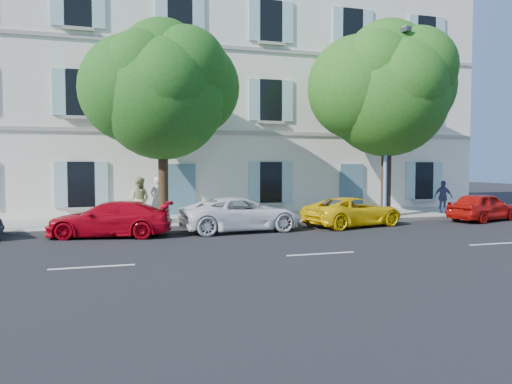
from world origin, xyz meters
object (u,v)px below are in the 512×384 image
object	(u,v)px
tree_left	(162,96)
car_red_coupe	(110,219)
street_lamp	(388,113)
pedestrian_b	(139,200)
car_yellow_supercar	(353,212)
pedestrian_a	(157,199)
car_red_hatchback	(483,207)
car_white_coupe	(241,214)
pedestrian_c	(443,197)
tree_right	(387,95)

from	to	relation	value
tree_left	car_red_coupe	bearing A→B (deg)	-132.16
street_lamp	pedestrian_b	distance (m)	11.23
car_yellow_supercar	pedestrian_a	distance (m)	8.00
tree_left	pedestrian_a	world-z (taller)	tree_left
car_red_hatchback	pedestrian_b	distance (m)	14.73
car_white_coupe	pedestrian_c	bearing A→B (deg)	-82.48
tree_left	car_red_hatchback	bearing A→B (deg)	-8.97
tree_left	street_lamp	xyz separation A→B (m)	(9.64, -0.77, -0.45)
street_lamp	tree_left	bearing A→B (deg)	175.44
car_red_coupe	street_lamp	world-z (taller)	street_lamp
car_white_coupe	tree_left	xyz separation A→B (m)	(-2.58, 2.24, 4.51)
car_yellow_supercar	tree_left	distance (m)	8.84
tree_right	street_lamp	size ratio (longest dim) A/B	1.05
pedestrian_c	car_white_coupe	bearing A→B (deg)	78.78
car_red_coupe	tree_left	xyz separation A→B (m)	(2.09, 2.31, 4.54)
tree_left	pedestrian_a	bearing A→B (deg)	103.18
car_yellow_supercar	pedestrian_a	bearing A→B (deg)	54.84
car_white_coupe	pedestrian_c	xyz separation A→B (m)	(10.62, 2.24, 0.30)
car_red_coupe	tree_right	xyz separation A→B (m)	(12.00, 2.05, 4.95)
car_white_coupe	pedestrian_b	bearing A→B (deg)	47.29
car_white_coupe	pedestrian_b	world-z (taller)	pedestrian_b
car_white_coupe	tree_left	distance (m)	5.66
car_white_coupe	pedestrian_a	size ratio (longest dim) A/B	2.50
car_yellow_supercar	street_lamp	bearing A→B (deg)	-74.32
street_lamp	car_yellow_supercar	bearing A→B (deg)	-150.24
car_yellow_supercar	car_red_hatchback	size ratio (longest dim) A/B	1.15
street_lamp	pedestrian_b	xyz separation A→B (m)	(-10.54, 1.28, -3.64)
car_red_coupe	tree_left	bearing A→B (deg)	151.28
car_red_hatchback	pedestrian_c	bearing A→B (deg)	-6.37
car_red_hatchback	street_lamp	xyz separation A→B (m)	(-3.94, 1.37, 4.08)
car_red_coupe	car_yellow_supercar	distance (m)	9.37
street_lamp	pedestrian_a	bearing A→B (deg)	171.22
car_red_hatchback	pedestrian_b	world-z (taller)	pedestrian_b
pedestrian_a	pedestrian_b	world-z (taller)	pedestrian_a
car_red_coupe	pedestrian_b	size ratio (longest dim) A/B	2.31
car_yellow_supercar	tree_right	distance (m)	5.93
pedestrian_a	tree_right	bearing A→B (deg)	139.50
car_red_coupe	car_white_coupe	bearing A→B (deg)	104.32
pedestrian_c	car_yellow_supercar	bearing A→B (deg)	86.62
car_white_coupe	pedestrian_c	world-z (taller)	pedestrian_c
pedestrian_a	car_red_hatchback	bearing A→B (deg)	133.35
tree_left	tree_right	size ratio (longest dim) A/B	0.92
pedestrian_b	car_yellow_supercar	bearing A→B (deg)	-170.33
car_white_coupe	car_red_hatchback	xyz separation A→B (m)	(11.00, 0.09, -0.01)
car_yellow_supercar	pedestrian_c	distance (m)	6.31
car_red_coupe	street_lamp	size ratio (longest dim) A/B	0.52
pedestrian_a	tree_left	bearing A→B (deg)	68.39
pedestrian_a	pedestrian_b	distance (m)	0.76
car_red_hatchback	pedestrian_a	bearing A→B (deg)	61.67
pedestrian_a	car_white_coupe	bearing A→B (deg)	97.93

